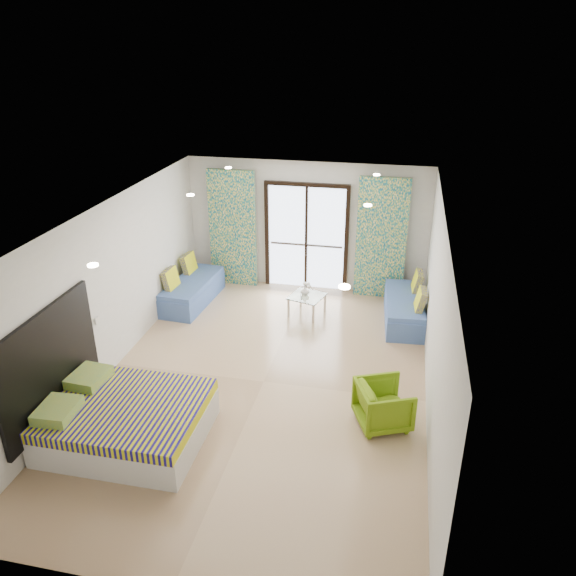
% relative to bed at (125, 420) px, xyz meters
% --- Properties ---
extents(floor, '(5.00, 7.50, 0.01)m').
position_rel_bed_xyz_m(floor, '(1.48, 1.69, -0.29)').
color(floor, '#9F805E').
rests_on(floor, ground).
extents(ceiling, '(5.00, 7.50, 0.01)m').
position_rel_bed_xyz_m(ceiling, '(1.48, 1.69, 2.41)').
color(ceiling, silver).
rests_on(ceiling, ground).
extents(wall_back, '(5.00, 0.01, 2.70)m').
position_rel_bed_xyz_m(wall_back, '(1.48, 5.44, 1.06)').
color(wall_back, silver).
rests_on(wall_back, ground).
extents(wall_front, '(5.00, 0.01, 2.70)m').
position_rel_bed_xyz_m(wall_front, '(1.48, -2.06, 1.06)').
color(wall_front, silver).
rests_on(wall_front, ground).
extents(wall_left, '(0.01, 7.50, 2.70)m').
position_rel_bed_xyz_m(wall_left, '(-1.02, 1.69, 1.06)').
color(wall_left, silver).
rests_on(wall_left, ground).
extents(wall_right, '(0.01, 7.50, 2.70)m').
position_rel_bed_xyz_m(wall_right, '(3.98, 1.69, 1.06)').
color(wall_right, silver).
rests_on(wall_right, ground).
extents(balcony_door, '(1.76, 0.08, 2.28)m').
position_rel_bed_xyz_m(balcony_door, '(1.48, 5.41, 0.97)').
color(balcony_door, black).
rests_on(balcony_door, floor).
extents(balcony_rail, '(1.52, 0.03, 0.04)m').
position_rel_bed_xyz_m(balcony_rail, '(1.48, 5.42, 0.66)').
color(balcony_rail, '#595451').
rests_on(balcony_rail, balcony_door).
extents(curtain_left, '(1.00, 0.10, 2.50)m').
position_rel_bed_xyz_m(curtain_left, '(-0.07, 5.26, 0.96)').
color(curtain_left, silver).
rests_on(curtain_left, floor).
extents(curtain_right, '(1.00, 0.10, 2.50)m').
position_rel_bed_xyz_m(curtain_right, '(3.03, 5.26, 0.96)').
color(curtain_right, silver).
rests_on(curtain_right, floor).
extents(downlight_a, '(0.12, 0.12, 0.02)m').
position_rel_bed_xyz_m(downlight_a, '(0.08, -0.31, 2.38)').
color(downlight_a, '#FFE0B2').
rests_on(downlight_a, ceiling).
extents(downlight_b, '(0.12, 0.12, 0.02)m').
position_rel_bed_xyz_m(downlight_b, '(2.88, -0.31, 2.38)').
color(downlight_b, '#FFE0B2').
rests_on(downlight_b, ceiling).
extents(downlight_c, '(0.12, 0.12, 0.02)m').
position_rel_bed_xyz_m(downlight_c, '(0.08, 2.69, 2.38)').
color(downlight_c, '#FFE0B2').
rests_on(downlight_c, ceiling).
extents(downlight_d, '(0.12, 0.12, 0.02)m').
position_rel_bed_xyz_m(downlight_d, '(2.88, 2.69, 2.38)').
color(downlight_d, '#FFE0B2').
rests_on(downlight_d, ceiling).
extents(downlight_e, '(0.12, 0.12, 0.02)m').
position_rel_bed_xyz_m(downlight_e, '(0.08, 4.69, 2.38)').
color(downlight_e, '#FFE0B2').
rests_on(downlight_e, ceiling).
extents(downlight_f, '(0.12, 0.12, 0.02)m').
position_rel_bed_xyz_m(downlight_f, '(2.88, 4.69, 2.38)').
color(downlight_f, '#FFE0B2').
rests_on(downlight_f, ceiling).
extents(headboard, '(0.06, 2.10, 1.50)m').
position_rel_bed_xyz_m(headboard, '(-0.98, 0.00, 0.76)').
color(headboard, black).
rests_on(headboard, floor).
extents(switch_plate, '(0.02, 0.10, 0.10)m').
position_rel_bed_xyz_m(switch_plate, '(-0.99, 1.25, 0.76)').
color(switch_plate, silver).
rests_on(switch_plate, wall_left).
extents(bed, '(2.03, 1.65, 0.70)m').
position_rel_bed_xyz_m(bed, '(0.00, 0.00, 0.00)').
color(bed, silver).
rests_on(bed, floor).
extents(daybed_left, '(0.81, 1.81, 0.87)m').
position_rel_bed_xyz_m(daybed_left, '(-0.64, 4.16, -0.02)').
color(daybed_left, '#42609F').
rests_on(daybed_left, floor).
extents(daybed_right, '(0.80, 1.79, 0.86)m').
position_rel_bed_xyz_m(daybed_right, '(3.59, 4.22, -0.02)').
color(daybed_right, '#42609F').
rests_on(daybed_right, floor).
extents(coffee_table, '(0.75, 0.75, 0.70)m').
position_rel_bed_xyz_m(coffee_table, '(1.73, 4.11, 0.06)').
color(coffee_table, silver).
rests_on(coffee_table, floor).
extents(vase, '(0.22, 0.23, 0.17)m').
position_rel_bed_xyz_m(vase, '(1.69, 4.15, 0.19)').
color(vase, white).
rests_on(vase, coffee_table).
extents(armchair, '(0.86, 0.89, 0.71)m').
position_rel_bed_xyz_m(armchair, '(3.36, 1.02, 0.06)').
color(armchair, '#6D9613').
rests_on(armchair, floor).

